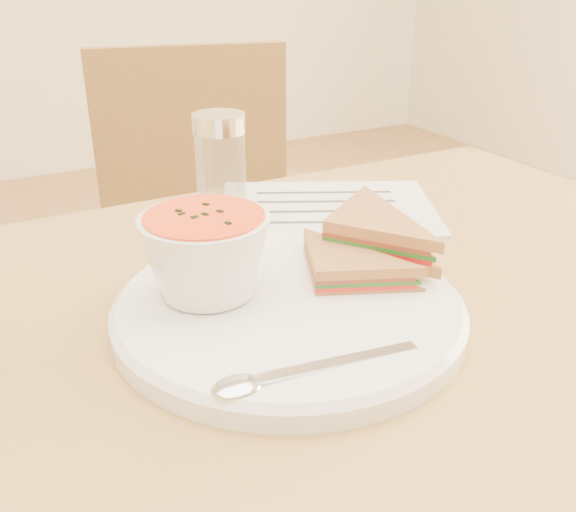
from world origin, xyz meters
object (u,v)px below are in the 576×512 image
soup_bowl (206,259)px  condiment_shaker (220,161)px  chair_far (212,288)px  plate (289,310)px

soup_bowl → condiment_shaker: size_ratio=0.95×
chair_far → plate: 0.72m
plate → soup_bowl: size_ratio=2.75×
soup_bowl → chair_far: bearing=68.9°
condiment_shaker → soup_bowl: bearing=-115.4°
chair_far → condiment_shaker: (-0.11, -0.34, 0.37)m
chair_far → soup_bowl: (-0.23, -0.59, 0.36)m
soup_bowl → condiment_shaker: (0.12, 0.25, 0.00)m
plate → soup_bowl: bearing=146.4°
soup_bowl → condiment_shaker: 0.28m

